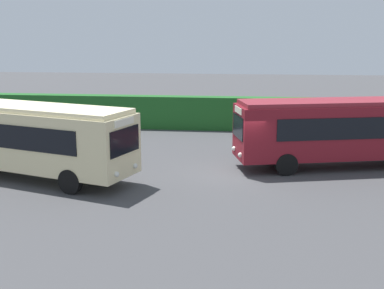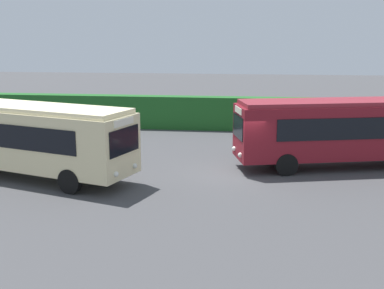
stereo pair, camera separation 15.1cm
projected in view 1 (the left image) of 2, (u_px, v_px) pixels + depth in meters
The scene contains 6 objects.
ground_plane at pixel (236, 173), 22.47m from camera, with size 114.77×114.77×0.00m, color #424244.
bus_cream at pixel (30, 136), 21.42m from camera, with size 9.92×5.35×3.20m.
bus_maroon at pixel (346, 129), 23.20m from camera, with size 10.62×4.83×3.19m.
person_left at pixel (285, 133), 26.78m from camera, with size 0.39×0.50×1.81m.
person_center at pixel (345, 137), 25.64m from camera, with size 0.30×0.44×1.80m.
hedge_row at pixel (241, 114), 32.40m from camera, with size 69.38×1.05×2.16m, color #1F5C23.
Camera 1 is at (0.51, -21.74, 6.15)m, focal length 46.52 mm.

